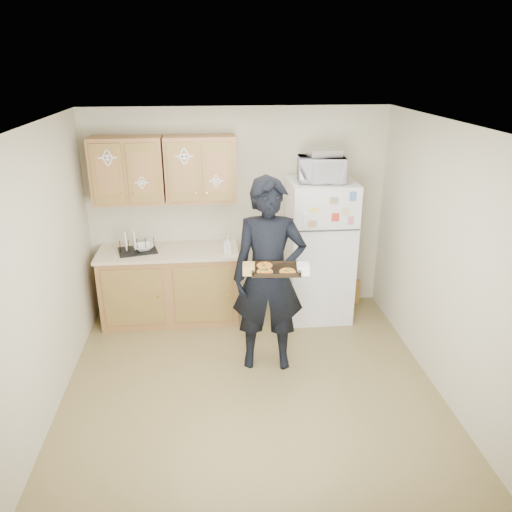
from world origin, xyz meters
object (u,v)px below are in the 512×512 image
at_px(baking_tray, 276,270).
at_px(microwave, 321,169).
at_px(person, 269,276).
at_px(dish_rack, 137,244).
at_px(refrigerator, 319,250).

xyz_separation_m(baking_tray, microwave, (0.67, 1.28, 0.65)).
distance_m(person, baking_tray, 0.36).
bearing_deg(microwave, dish_rack, -178.37).
bearing_deg(person, refrigerator, 59.83).
distance_m(refrigerator, person, 1.27).
distance_m(person, dish_rack, 1.78).
bearing_deg(baking_tray, dish_rack, 141.66).
bearing_deg(dish_rack, microwave, -2.55).
relative_size(refrigerator, dish_rack, 3.98).
height_order(refrigerator, baking_tray, refrigerator).
relative_size(refrigerator, baking_tray, 3.88).
bearing_deg(baking_tray, refrigerator, 67.29).
bearing_deg(microwave, baking_tray, -113.58).
xyz_separation_m(baking_tray, dish_rack, (-1.44, 1.37, -0.21)).
height_order(person, baking_tray, person).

